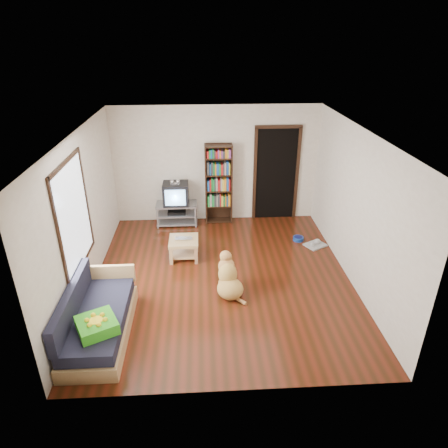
{
  "coord_description": "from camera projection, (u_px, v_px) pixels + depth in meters",
  "views": [
    {
      "loc": [
        -0.33,
        -5.99,
        3.99
      ],
      "look_at": [
        0.05,
        0.33,
        0.9
      ],
      "focal_mm": 32.0,
      "sensor_mm": 36.0,
      "label": 1
    }
  ],
  "objects": [
    {
      "name": "wall_back",
      "position": [
        216.0,
        165.0,
        8.82
      ],
      "size": [
        4.5,
        0.0,
        4.5
      ],
      "primitive_type": "plane",
      "rotation": [
        1.57,
        0.0,
        0.0
      ],
      "color": "silver",
      "rests_on": "ground"
    },
    {
      "name": "wall_right",
      "position": [
        356.0,
        208.0,
        6.69
      ],
      "size": [
        0.0,
        5.0,
        5.0
      ],
      "primitive_type": "plane",
      "rotation": [
        1.57,
        0.0,
        -1.57
      ],
      "color": "silver",
      "rests_on": "ground"
    },
    {
      "name": "laptop",
      "position": [
        183.0,
        239.0,
        7.56
      ],
      "size": [
        0.33,
        0.21,
        0.03
      ],
      "primitive_type": "imported",
      "rotation": [
        0.0,
        0.0,
        -0.02
      ],
      "color": "silver",
      "rests_on": "coffee_table"
    },
    {
      "name": "ground",
      "position": [
        222.0,
        277.0,
        7.14
      ],
      "size": [
        5.0,
        5.0,
        0.0
      ],
      "primitive_type": "plane",
      "color": "#501B0D",
      "rests_on": "ground"
    },
    {
      "name": "wall_left",
      "position": [
        84.0,
        214.0,
        6.45
      ],
      "size": [
        0.0,
        5.0,
        5.0
      ],
      "primitive_type": "plane",
      "rotation": [
        1.57,
        0.0,
        1.57
      ],
      "color": "silver",
      "rests_on": "ground"
    },
    {
      "name": "wall_front",
      "position": [
        235.0,
        305.0,
        4.33
      ],
      "size": [
        4.5,
        0.0,
        4.5
      ],
      "primitive_type": "plane",
      "rotation": [
        -1.57,
        0.0,
        0.0
      ],
      "color": "silver",
      "rests_on": "ground"
    },
    {
      "name": "coffee_table",
      "position": [
        184.0,
        245.0,
        7.64
      ],
      "size": [
        0.55,
        0.55,
        0.4
      ],
      "color": "tan",
      "rests_on": "ground"
    },
    {
      "name": "dog_bowl",
      "position": [
        298.0,
        239.0,
        8.38
      ],
      "size": [
        0.22,
        0.22,
        0.08
      ],
      "primitive_type": "cylinder",
      "color": "navy",
      "rests_on": "ground"
    },
    {
      "name": "window",
      "position": [
        74.0,
        216.0,
        5.92
      ],
      "size": [
        0.03,
        1.46,
        1.7
      ],
      "color": "white",
      "rests_on": "wall_left"
    },
    {
      "name": "tv_stand",
      "position": [
        177.0,
        213.0,
        9.0
      ],
      "size": [
        0.9,
        0.45,
        0.5
      ],
      "color": "#99999E",
      "rests_on": "ground"
    },
    {
      "name": "dog",
      "position": [
        228.0,
        279.0,
        6.65
      ],
      "size": [
        0.52,
        0.81,
        0.7
      ],
      "color": "#B98C47",
      "rests_on": "ground"
    },
    {
      "name": "crt_tv",
      "position": [
        176.0,
        193.0,
        8.81
      ],
      "size": [
        0.55,
        0.52,
        0.58
      ],
      "color": "black",
      "rests_on": "tv_stand"
    },
    {
      "name": "doorway",
      "position": [
        276.0,
        172.0,
        8.95
      ],
      "size": [
        1.03,
        0.05,
        2.19
      ],
      "color": "black",
      "rests_on": "wall_back"
    },
    {
      "name": "green_cushion",
      "position": [
        97.0,
        325.0,
        5.24
      ],
      "size": [
        0.65,
        0.65,
        0.16
      ],
      "primitive_type": "cube",
      "rotation": [
        0.0,
        0.0,
        0.48
      ],
      "color": "green",
      "rests_on": "sofa"
    },
    {
      "name": "ceiling",
      "position": [
        222.0,
        132.0,
        6.0
      ],
      "size": [
        5.0,
        5.0,
        0.0
      ],
      "primitive_type": "plane",
      "rotation": [
        3.14,
        0.0,
        0.0
      ],
      "color": "white",
      "rests_on": "ground"
    },
    {
      "name": "bookshelf",
      "position": [
        219.0,
        180.0,
        8.81
      ],
      "size": [
        0.6,
        0.3,
        1.8
      ],
      "color": "black",
      "rests_on": "ground"
    },
    {
      "name": "sofa",
      "position": [
        97.0,
        320.0,
        5.69
      ],
      "size": [
        0.8,
        1.8,
        0.8
      ],
      "color": "tan",
      "rests_on": "ground"
    },
    {
      "name": "grey_rag",
      "position": [
        315.0,
        245.0,
        8.18
      ],
      "size": [
        0.51,
        0.48,
        0.03
      ],
      "primitive_type": "cube",
      "rotation": [
        0.0,
        0.0,
        0.52
      ],
      "color": "#A0A0A0",
      "rests_on": "ground"
    }
  ]
}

